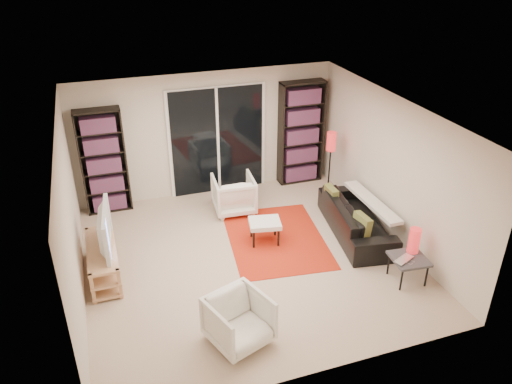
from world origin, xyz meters
The scene contains 20 objects.
floor centered at (0.00, 0.00, 0.00)m, with size 5.00×5.00×0.00m, color beige.
wall_back centered at (0.00, 2.50, 1.20)m, with size 5.00×0.02×2.40m, color beige.
wall_front centered at (0.00, -2.50, 1.20)m, with size 5.00×0.02×2.40m, color beige.
wall_left centered at (-2.50, 0.00, 1.20)m, with size 0.02×5.00×2.40m, color beige.
wall_right centered at (2.50, 0.00, 1.20)m, with size 0.02×5.00×2.40m, color beige.
ceiling centered at (0.00, 0.00, 2.40)m, with size 5.00×5.00×0.02m, color white.
sliding_door centered at (0.20, 2.46, 1.05)m, with size 1.92×0.08×2.16m.
bookshelf_left centered at (-1.95, 2.33, 0.98)m, with size 0.80×0.30×1.95m.
bookshelf_right centered at (1.90, 2.33, 1.05)m, with size 0.90×0.30×2.10m.
tv_stand centered at (-2.19, 0.26, 0.26)m, with size 0.42×1.33×0.50m.
tv centered at (-2.17, 0.26, 0.81)m, with size 1.08×0.14×0.62m, color black.
rug centered at (0.63, 0.36, 0.01)m, with size 1.57×2.12×0.01m, color red.
sofa centered at (2.00, 0.11, 0.29)m, with size 2.00×0.78×0.59m, color black.
armchair_back centered at (0.24, 1.53, 0.34)m, with size 0.73×0.76×0.69m, color white.
armchair_front centered at (-0.66, -1.70, 0.33)m, with size 0.71×0.73×0.66m, color white.
ottoman centered at (0.42, 0.35, 0.34)m, with size 0.59×0.51×0.40m.
side_table centered at (2.08, -1.31, 0.36)m, with size 0.55×0.55×0.40m.
laptop centered at (1.98, -1.38, 0.41)m, with size 0.33×0.22×0.03m, color silver.
table_lamp centered at (2.22, -1.18, 0.59)m, with size 0.17×0.17×0.39m, color red.
floor_lamp centered at (2.16, 1.51, 1.01)m, with size 0.20×0.20×1.33m.
Camera 1 is at (-1.99, -6.29, 4.65)m, focal length 35.00 mm.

